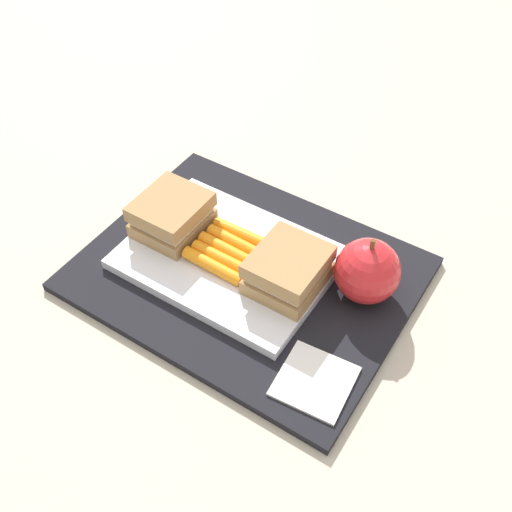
% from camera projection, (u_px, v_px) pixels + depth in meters
% --- Properties ---
extents(ground_plane, '(2.40, 2.40, 0.00)m').
position_uv_depth(ground_plane, '(247.00, 277.00, 0.71)').
color(ground_plane, '#B7AD99').
extents(lunchbag_mat, '(0.36, 0.28, 0.01)m').
position_uv_depth(lunchbag_mat, '(247.00, 274.00, 0.70)').
color(lunchbag_mat, black).
rests_on(lunchbag_mat, ground_plane).
extents(food_tray, '(0.23, 0.17, 0.01)m').
position_uv_depth(food_tray, '(228.00, 258.00, 0.71)').
color(food_tray, white).
rests_on(food_tray, lunchbag_mat).
extents(sandwich_half_left, '(0.07, 0.08, 0.04)m').
position_uv_depth(sandwich_half_left, '(172.00, 215.00, 0.71)').
color(sandwich_half_left, '#9E7A4C').
rests_on(sandwich_half_left, food_tray).
extents(sandwich_half_right, '(0.07, 0.08, 0.04)m').
position_uv_depth(sandwich_half_right, '(288.00, 270.00, 0.66)').
color(sandwich_half_right, '#9E7A4C').
rests_on(sandwich_half_right, food_tray).
extents(carrot_sticks_bundle, '(0.08, 0.07, 0.02)m').
position_uv_depth(carrot_sticks_bundle, '(228.00, 250.00, 0.70)').
color(carrot_sticks_bundle, orange).
rests_on(carrot_sticks_bundle, food_tray).
extents(apple, '(0.07, 0.07, 0.08)m').
position_uv_depth(apple, '(367.00, 271.00, 0.65)').
color(apple, red).
rests_on(apple, lunchbag_mat).
extents(paper_napkin, '(0.08, 0.08, 0.00)m').
position_uv_depth(paper_napkin, '(315.00, 381.00, 0.60)').
color(paper_napkin, white).
rests_on(paper_napkin, lunchbag_mat).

